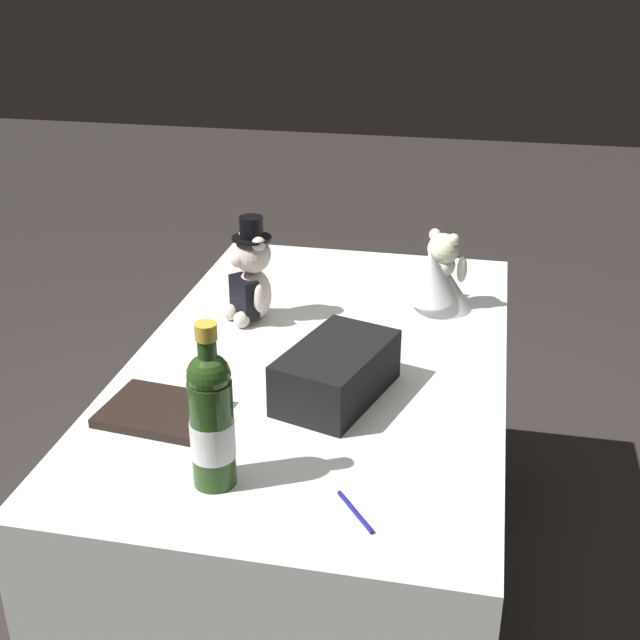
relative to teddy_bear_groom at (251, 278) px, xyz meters
name	(u,v)px	position (x,y,z in m)	size (l,w,h in m)	color
ground_plane	(320,595)	(-0.18, -0.23, -0.92)	(12.00, 12.00, 0.00)	#2D2826
reception_table	(320,484)	(-0.18, -0.23, -0.52)	(1.54, 0.93, 0.79)	white
teddy_bear_groom	(251,278)	(0.00, 0.00, 0.00)	(0.14, 0.14, 0.29)	beige
teddy_bear_bride	(439,277)	(0.18, -0.50, -0.03)	(0.24, 0.22, 0.23)	white
champagne_bottle	(211,418)	(-0.74, -0.14, 0.02)	(0.09, 0.09, 0.34)	#27451A
signing_pen	(354,510)	(-0.78, -0.42, -0.12)	(0.11, 0.09, 0.01)	navy
gift_case_black	(336,372)	(-0.37, -0.31, -0.06)	(0.35, 0.27, 0.12)	black
guestbook	(162,411)	(-0.53, 0.06, -0.11)	(0.19, 0.25, 0.02)	black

